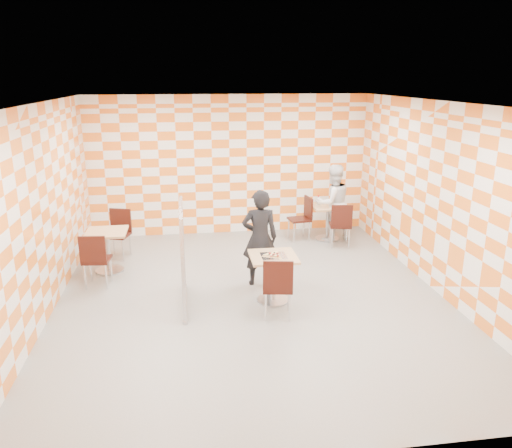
{
  "coord_description": "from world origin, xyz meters",
  "views": [
    {
      "loc": [
        -0.97,
        -7.16,
        3.37
      ],
      "look_at": [
        0.1,
        0.2,
        1.15
      ],
      "focal_mm": 35.0,
      "sensor_mm": 36.0,
      "label": 1
    }
  ],
  "objects": [
    {
      "name": "empty_table",
      "position": [
        -2.37,
        1.47,
        0.51
      ],
      "size": [
        0.7,
        0.7,
        0.75
      ],
      "color": "tan",
      "rests_on": "ground"
    },
    {
      "name": "man_dark",
      "position": [
        0.21,
        0.53,
        0.81
      ],
      "size": [
        0.6,
        0.41,
        1.62
      ],
      "primitive_type": "imported",
      "rotation": [
        0.0,
        0.0,
        3.11
      ],
      "color": "black",
      "rests_on": "ground"
    },
    {
      "name": "chair_empty_far",
      "position": [
        -2.26,
        2.24,
        0.54
      ],
      "size": [
        0.53,
        0.54,
        0.92
      ],
      "color": "black",
      "rests_on": "ground"
    },
    {
      "name": "second_table",
      "position": [
        2.0,
        2.67,
        0.51
      ],
      "size": [
        0.7,
        0.7,
        0.75
      ],
      "color": "tan",
      "rests_on": "ground"
    },
    {
      "name": "main_table",
      "position": [
        0.31,
        -0.17,
        0.51
      ],
      "size": [
        0.7,
        0.7,
        0.75
      ],
      "color": "tan",
      "rests_on": "ground"
    },
    {
      "name": "chair_second_front",
      "position": [
        2.1,
        2.1,
        0.54
      ],
      "size": [
        0.49,
        0.5,
        0.92
      ],
      "color": "black",
      "rests_on": "ground"
    },
    {
      "name": "chair_empty_near",
      "position": [
        -2.47,
        0.75,
        0.54
      ],
      "size": [
        0.46,
        0.47,
        0.92
      ],
      "color": "black",
      "rests_on": "ground"
    },
    {
      "name": "pizza_on_foil",
      "position": [
        0.31,
        -0.18,
        0.77
      ],
      "size": [
        0.4,
        0.4,
        0.04
      ],
      "color": "silver",
      "rests_on": "main_table"
    },
    {
      "name": "chair_main_front",
      "position": [
        0.27,
        -0.77,
        0.54
      ],
      "size": [
        0.49,
        0.49,
        0.92
      ],
      "color": "black",
      "rests_on": "ground"
    },
    {
      "name": "soda_bottle",
      "position": [
        2.1,
        2.74,
        0.85
      ],
      "size": [
        0.07,
        0.07,
        0.23
      ],
      "color": "black",
      "rests_on": "second_table"
    },
    {
      "name": "partition",
      "position": [
        -1.05,
        -0.09,
        0.79
      ],
      "size": [
        0.08,
        1.38,
        1.55
      ],
      "color": "white",
      "rests_on": "ground"
    },
    {
      "name": "chair_second_side",
      "position": [
        1.48,
        2.74,
        0.54
      ],
      "size": [
        0.48,
        0.47,
        0.92
      ],
      "color": "black",
      "rests_on": "ground"
    },
    {
      "name": "room_shell",
      "position": [
        0.0,
        0.54,
        1.5
      ],
      "size": [
        7.0,
        7.0,
        7.0
      ],
      "color": "gray",
      "rests_on": "ground"
    },
    {
      "name": "sport_bottle",
      "position": [
        1.81,
        2.79,
        0.84
      ],
      "size": [
        0.06,
        0.06,
        0.2
      ],
      "color": "white",
      "rests_on": "second_table"
    },
    {
      "name": "man_white",
      "position": [
        2.08,
        2.63,
        0.81
      ],
      "size": [
        0.91,
        0.78,
        1.62
      ],
      "primitive_type": "imported",
      "rotation": [
        0.0,
        0.0,
        3.38
      ],
      "color": "white",
      "rests_on": "ground"
    }
  ]
}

